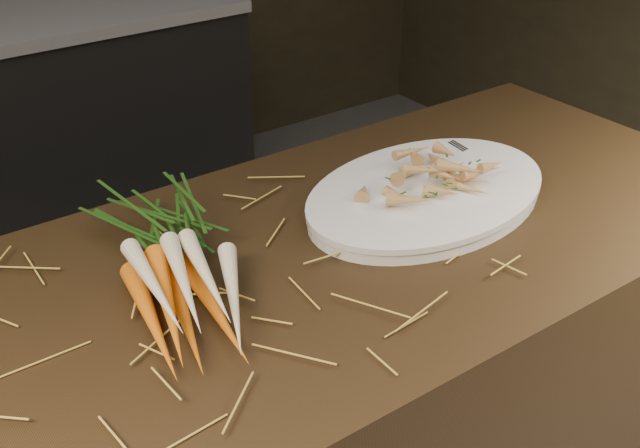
{
  "coord_description": "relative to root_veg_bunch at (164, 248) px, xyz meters",
  "views": [
    {
      "loc": [
        -0.27,
        -0.59,
        1.59
      ],
      "look_at": [
        0.36,
        0.29,
        0.96
      ],
      "focal_mm": 45.0,
      "sensor_mm": 36.0,
      "label": 1
    }
  ],
  "objects": [
    {
      "name": "root_veg_bunch",
      "position": [
        0.0,
        0.0,
        0.0
      ],
      "size": [
        0.26,
        0.52,
        0.09
      ],
      "rotation": [
        0.0,
        0.0,
        -0.28
      ],
      "color": "#DD5000",
      "rests_on": "main_counter"
    },
    {
      "name": "straw_bedding",
      "position": [
        -0.14,
        -0.09,
        -0.04
      ],
      "size": [
        1.4,
        0.6,
        0.02
      ],
      "primitive_type": null,
      "color": "#A5782B",
      "rests_on": "main_counter"
    },
    {
      "name": "serving_platter",
      "position": [
        0.48,
        -0.07,
        -0.03
      ],
      "size": [
        0.53,
        0.39,
        0.03
      ],
      "primitive_type": null,
      "rotation": [
        0.0,
        0.0,
        0.12
      ],
      "color": "white",
      "rests_on": "main_counter"
    },
    {
      "name": "roasted_veg_heap",
      "position": [
        0.48,
        -0.07,
        0.01
      ],
      "size": [
        0.26,
        0.2,
        0.05
      ],
      "primitive_type": null,
      "rotation": [
        0.0,
        0.0,
        0.12
      ],
      "color": "#B37E46",
      "rests_on": "serving_platter"
    },
    {
      "name": "serving_fork",
      "position": [
        0.65,
        -0.07,
        -0.02
      ],
      "size": [
        0.04,
        0.19,
        0.0
      ],
      "primitive_type": "cube",
      "rotation": [
        0.0,
        0.0,
        -0.13
      ],
      "color": "silver",
      "rests_on": "serving_platter"
    }
  ]
}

